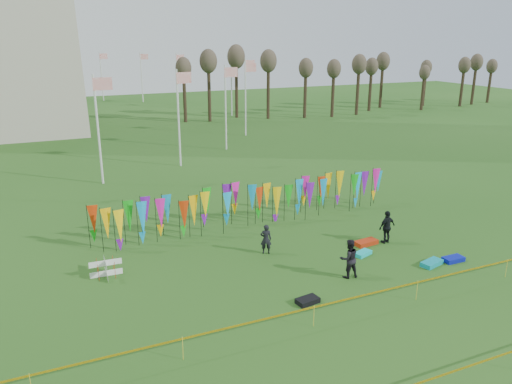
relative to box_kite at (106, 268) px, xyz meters
name	(u,v)px	position (x,y,z in m)	size (l,w,h in m)	color
ground	(329,291)	(8.64, -5.27, -0.41)	(160.00, 160.00, 0.00)	#204D15
flagpole_ring	(3,96)	(-5.36, 42.73, 3.59)	(57.40, 56.16, 8.00)	silver
banner_row	(254,200)	(8.92, 3.43, 1.08)	(18.64, 0.64, 2.37)	black
caution_tape_near	(354,299)	(8.41, -7.42, 0.37)	(26.00, 0.02, 0.90)	yellow
caution_tape_far	(448,374)	(8.41, -12.40, 0.37)	(26.00, 0.02, 0.90)	yellow
tree_line	(360,68)	(40.64, 38.73, 5.76)	(53.92, 1.92, 7.84)	#34271A
box_kite	(106,268)	(0.00, 0.00, 0.00)	(0.74, 0.74, 0.82)	#B81C0D
person_left	(266,239)	(7.77, -0.64, 0.37)	(0.57, 0.42, 1.56)	black
person_mid	(349,258)	(10.12, -4.51, 0.51)	(0.90, 0.55, 1.84)	black
person_right	(387,227)	(14.22, -1.97, 0.49)	(1.05, 0.60, 1.79)	black
kite_bag_turquoise	(363,253)	(12.15, -2.81, -0.32)	(0.96, 0.48, 0.19)	#0DC9CB
kite_bag_blue	(453,259)	(15.80, -5.18, -0.30)	(1.05, 0.55, 0.22)	#0A17AD
kite_bag_red	(366,243)	(13.09, -1.76, -0.30)	(1.26, 0.58, 0.23)	#BB2B0C
kite_bag_black	(308,301)	(7.28, -5.82, -0.30)	(0.94, 0.55, 0.22)	black
kite_bag_teal	(432,263)	(14.51, -5.11, -0.30)	(1.17, 0.56, 0.22)	#0B95A6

